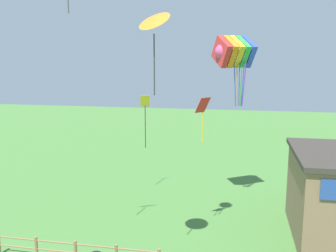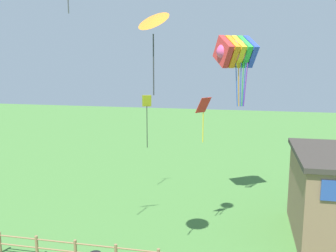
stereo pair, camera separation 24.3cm
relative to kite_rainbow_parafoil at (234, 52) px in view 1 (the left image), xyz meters
The scene contains 4 objects.
kite_rainbow_parafoil is the anchor object (origin of this frame).
kite_orange_delta 9.26m from the kite_rainbow_parafoil, 108.14° to the right, with size 1.66×1.59×3.27m.
kite_red_diamond 5.74m from the kite_rainbow_parafoil, 105.83° to the right, with size 0.78×0.80×2.27m.
kite_yellow_diamond 6.94m from the kite_rainbow_parafoil, behind, with size 0.67×0.48×3.56m.
Camera 1 is at (3.17, -6.68, 9.05)m, focal length 40.00 mm.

